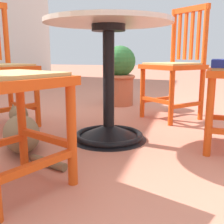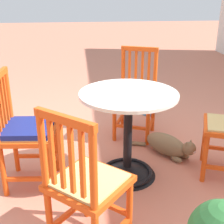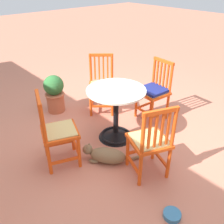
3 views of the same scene
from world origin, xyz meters
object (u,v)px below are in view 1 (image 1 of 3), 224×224
cafe_table (109,95)px  tabby_cat (21,131)px  orange_chair_near_fence (175,66)px  terracotta_planter (120,74)px

cafe_table → tabby_cat: cafe_table is taller
orange_chair_near_fence → terracotta_planter: size_ratio=1.47×
cafe_table → terracotta_planter: size_ratio=1.23×
tabby_cat → terracotta_planter: bearing=-7.9°
orange_chair_near_fence → terracotta_planter: (0.47, 0.59, -0.11)m
tabby_cat → terracotta_planter: terracotta_planter is taller
tabby_cat → orange_chair_near_fence: bearing=-38.0°
orange_chair_near_fence → tabby_cat: orange_chair_near_fence is taller
cafe_table → orange_chair_near_fence: size_ratio=0.83×
orange_chair_near_fence → tabby_cat: bearing=142.0°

